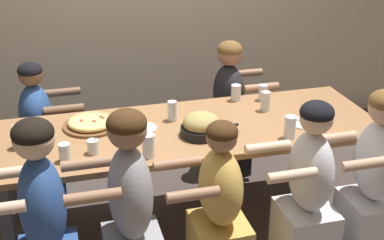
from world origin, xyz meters
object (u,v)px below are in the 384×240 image
pizza_board_main (91,123)px  drinking_glass_d (138,134)px  drinking_glass_g (20,138)px  drinking_glass_a (148,147)px  diner_far_midright (228,113)px  drinking_glass_b (236,93)px  diner_near_left (45,231)px  drinking_glass_h (265,102)px  diner_near_center (219,216)px  empty_plate_b (143,128)px  empty_plate_a (305,123)px  drinking_glass_c (290,128)px  diner_far_left (39,138)px  drinking_glass_i (263,93)px  skillet_bowl (201,126)px  drinking_glass_e (172,112)px  diner_near_right (373,185)px  cocktail_glass_blue (93,147)px  drinking_glass_f (65,153)px  diner_near_midright (307,198)px  diner_near_midleft (131,219)px

pizza_board_main → drinking_glass_d: drinking_glass_d is taller
pizza_board_main → drinking_glass_g: 0.49m
drinking_glass_a → diner_far_midright: size_ratio=0.13×
drinking_glass_b → drinking_glass_d: bearing=-149.6°
drinking_glass_b → diner_near_left: size_ratio=0.10×
drinking_glass_b → drinking_glass_g: (-1.53, -0.38, 0.01)m
drinking_glass_h → diner_near_center: (-0.59, -0.80, -0.33)m
pizza_board_main → empty_plate_b: pizza_board_main is taller
pizza_board_main → empty_plate_a: bearing=-13.3°
drinking_glass_c → diner_far_left: diner_far_left is taller
drinking_glass_i → diner_far_midright: 0.47m
drinking_glass_d → skillet_bowl: bearing=-3.0°
diner_near_left → drinking_glass_e: bearing=-47.5°
empty_plate_a → diner_far_left: bearing=155.0°
drinking_glass_g → diner_near_left: bearing=-80.2°
drinking_glass_h → diner_near_left: size_ratio=0.12×
drinking_glass_g → diner_near_right: diner_near_right is taller
diner_near_right → diner_near_left: bearing=90.0°
diner_far_midright → diner_far_left: 1.50m
cocktail_glass_blue → diner_far_left: bearing=111.3°
drinking_glass_b → drinking_glass_e: (-0.54, -0.23, 0.00)m
empty_plate_a → diner_far_left: 1.96m
diner_near_center → diner_far_midright: bearing=-20.7°
drinking_glass_d → diner_far_midright: 1.20m
diner_near_left → diner_near_center: bearing=-90.0°
drinking_glass_c → drinking_glass_f: drinking_glass_c is taller
cocktail_glass_blue → diner_near_right: 1.73m
diner_near_right → diner_near_midright: bearing=90.0°
drinking_glass_g → diner_far_midright: bearing=23.4°
diner_near_center → drinking_glass_f: bearing=63.8°
pizza_board_main → diner_near_midright: 1.47m
pizza_board_main → cocktail_glass_blue: cocktail_glass_blue is taller
cocktail_glass_blue → diner_near_midleft: diner_near_midleft is taller
drinking_glass_c → drinking_glass_h: size_ratio=1.06×
diner_near_right → diner_near_midright: (-0.44, 0.00, -0.02)m
skillet_bowl → drinking_glass_e: 0.30m
empty_plate_a → drinking_glass_f: drinking_glass_f is taller
drinking_glass_a → drinking_glass_g: (-0.74, 0.32, 0.00)m
diner_near_left → drinking_glass_h: bearing=-62.8°
pizza_board_main → drinking_glass_g: (-0.45, -0.20, 0.04)m
drinking_glass_i → drinking_glass_h: bearing=-106.9°
pizza_board_main → drinking_glass_a: 0.59m
drinking_glass_a → diner_near_center: bearing=-44.3°
empty_plate_b → drinking_glass_e: bearing=21.5°
drinking_glass_c → diner_near_midleft: (-1.08, -0.35, -0.26)m
drinking_glass_e → diner_near_midleft: 0.94m
diner_near_right → diner_far_left: 2.39m
skillet_bowl → drinking_glass_c: 0.56m
skillet_bowl → diner_near_midleft: 0.81m
cocktail_glass_blue → diner_far_left: (-0.34, 0.87, -0.31)m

